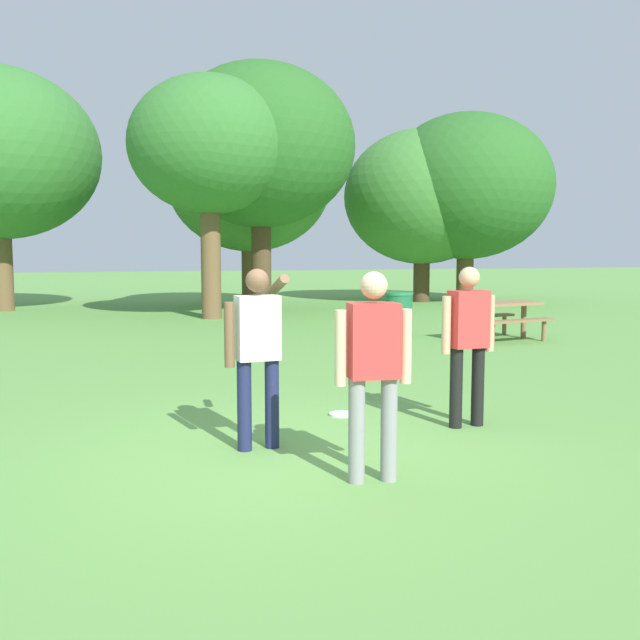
{
  "coord_description": "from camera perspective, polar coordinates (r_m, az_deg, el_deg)",
  "views": [
    {
      "loc": [
        -1.62,
        -5.78,
        1.79
      ],
      "look_at": [
        0.88,
        1.74,
        1.0
      ],
      "focal_mm": 38.5,
      "sensor_mm": 36.0,
      "label": 1
    }
  ],
  "objects": [
    {
      "name": "trash_can_beside_table",
      "position": [
        14.37,
        6.57,
        0.42
      ],
      "size": [
        0.59,
        0.59,
        0.96
      ],
      "color": "#1E663D",
      "rests_on": "ground"
    },
    {
      "name": "tree_back_right",
      "position": [
        25.14,
        12.1,
        10.75
      ],
      "size": [
        5.99,
        5.99,
        6.63
      ],
      "color": "brown",
      "rests_on": "ground"
    },
    {
      "name": "tree_far_right",
      "position": [
        20.38,
        -4.98,
        14.14
      ],
      "size": [
        5.47,
        5.47,
        7.15
      ],
      "color": "#4C3823",
      "rests_on": "ground"
    },
    {
      "name": "frisbee",
      "position": [
        7.61,
        1.79,
        -7.82
      ],
      "size": [
        0.27,
        0.27,
        0.03
      ],
      "primitive_type": "cylinder",
      "color": "white",
      "rests_on": "ground"
    },
    {
      "name": "person_catcher",
      "position": [
        7.12,
        12.21,
        -1.27
      ],
      "size": [
        0.61,
        0.24,
        1.64
      ],
      "color": "black",
      "rests_on": "ground"
    },
    {
      "name": "tree_broad_center",
      "position": [
        18.88,
        -9.2,
        14.04
      ],
      "size": [
        4.25,
        4.25,
        6.41
      ],
      "color": "brown",
      "rests_on": "ground"
    },
    {
      "name": "person_thrower",
      "position": [
        6.2,
        -5.23,
        -2.01
      ],
      "size": [
        0.61,
        0.7,
        1.64
      ],
      "color": "#1E234C",
      "rests_on": "ground"
    },
    {
      "name": "picnic_table_near",
      "position": [
        14.46,
        14.67,
        0.62
      ],
      "size": [
        1.89,
        1.65,
        0.77
      ],
      "color": "olive",
      "rests_on": "ground"
    },
    {
      "name": "ground_plane",
      "position": [
        6.27,
        -2.68,
        -10.91
      ],
      "size": [
        120.0,
        120.0,
        0.0
      ],
      "primitive_type": "plane",
      "color": "#609947"
    },
    {
      "name": "tree_slender_mid",
      "position": [
        22.87,
        -5.88,
        11.31
      ],
      "size": [
        5.32,
        5.32,
        6.33
      ],
      "color": "brown",
      "rests_on": "ground"
    },
    {
      "name": "person_bystander",
      "position": [
        5.29,
        4.46,
        -3.53
      ],
      "size": [
        0.61,
        0.26,
        1.64
      ],
      "color": "gray",
      "rests_on": "ground"
    },
    {
      "name": "tree_back_left",
      "position": [
        25.12,
        8.53,
        10.06
      ],
      "size": [
        5.62,
        5.62,
        6.14
      ],
      "color": "#4C3823",
      "rests_on": "ground"
    }
  ]
}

